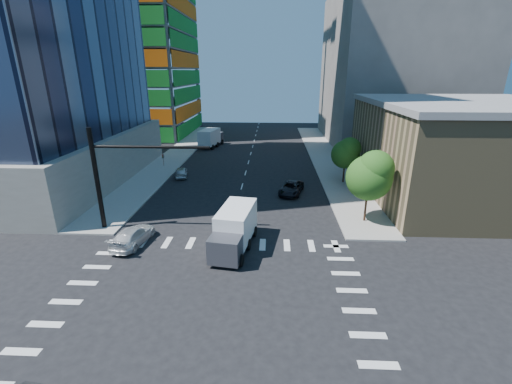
{
  "coord_description": "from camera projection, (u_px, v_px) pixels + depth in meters",
  "views": [
    {
      "loc": [
        3.63,
        -16.13,
        13.51
      ],
      "look_at": [
        2.5,
        8.0,
        4.96
      ],
      "focal_mm": 24.0,
      "sensor_mm": 36.0,
      "label": 1
    }
  ],
  "objects": [
    {
      "name": "ground",
      "position": [
        207.0,
        317.0,
        19.86
      ],
      "size": [
        160.0,
        160.0,
        0.0
      ],
      "primitive_type": "plane",
      "color": "black",
      "rests_on": "ground"
    },
    {
      "name": "road_markings",
      "position": [
        207.0,
        317.0,
        19.86
      ],
      "size": [
        20.0,
        20.0,
        0.01
      ],
      "primitive_type": "cube",
      "color": "silver",
      "rests_on": "ground"
    },
    {
      "name": "sidewalk_ne",
      "position": [
        325.0,
        157.0,
        56.95
      ],
      "size": [
        5.0,
        60.0,
        0.15
      ],
      "primitive_type": "cube",
      "color": "gray",
      "rests_on": "ground"
    },
    {
      "name": "sidewalk_nw",
      "position": [
        177.0,
        155.0,
        58.06
      ],
      "size": [
        5.0,
        60.0,
        0.15
      ],
      "primitive_type": "cube",
      "color": "gray",
      "rests_on": "ground"
    },
    {
      "name": "construction_building",
      "position": [
        125.0,
        15.0,
        71.18
      ],
      "size": [
        25.16,
        34.5,
        70.6
      ],
      "color": "gray",
      "rests_on": "ground"
    },
    {
      "name": "commercial_building",
      "position": [
        465.0,
        150.0,
        37.7
      ],
      "size": [
        20.5,
        22.5,
        10.6
      ],
      "color": "#8C7951",
      "rests_on": "ground"
    },
    {
      "name": "bg_building_ne",
      "position": [
        394.0,
        68.0,
        65.79
      ],
      "size": [
        24.0,
        30.0,
        28.0
      ],
      "primitive_type": "cube",
      "color": "#68615E",
      "rests_on": "ground"
    },
    {
      "name": "signal_mast_nw",
      "position": [
        112.0,
        170.0,
        29.3
      ],
      "size": [
        10.2,
        0.4,
        9.0
      ],
      "color": "black",
      "rests_on": "sidewalk_nw"
    },
    {
      "name": "tree_south",
      "position": [
        371.0,
        175.0,
        30.83
      ],
      "size": [
        4.16,
        4.16,
        6.82
      ],
      "color": "#382316",
      "rests_on": "sidewalk_ne"
    },
    {
      "name": "tree_north",
      "position": [
        347.0,
        153.0,
        42.35
      ],
      "size": [
        3.54,
        3.52,
        5.78
      ],
      "color": "#382316",
      "rests_on": "sidewalk_ne"
    },
    {
      "name": "car_nb_far",
      "position": [
        291.0,
        188.0,
        39.77
      ],
      "size": [
        3.43,
        5.34,
        1.37
      ],
      "primitive_type": "imported",
      "rotation": [
        0.0,
        0.0,
        -0.25
      ],
      "color": "black",
      "rests_on": "ground"
    },
    {
      "name": "car_sb_near",
      "position": [
        133.0,
        236.0,
        28.14
      ],
      "size": [
        2.71,
        5.21,
        1.44
      ],
      "primitive_type": "imported",
      "rotation": [
        0.0,
        0.0,
        3.0
      ],
      "color": "white",
      "rests_on": "ground"
    },
    {
      "name": "car_sb_mid",
      "position": [
        181.0,
        172.0,
        46.05
      ],
      "size": [
        2.32,
        4.15,
        1.33
      ],
      "primitive_type": "imported",
      "rotation": [
        0.0,
        0.0,
        3.34
      ],
      "color": "silver",
      "rests_on": "ground"
    },
    {
      "name": "box_truck_near",
      "position": [
        233.0,
        233.0,
        27.0
      ],
      "size": [
        3.5,
        6.44,
        3.21
      ],
      "rotation": [
        0.0,
        0.0,
        -0.15
      ],
      "color": "black",
      "rests_on": "ground"
    },
    {
      "name": "box_truck_far",
      "position": [
        212.0,
        139.0,
        64.51
      ],
      "size": [
        3.98,
        6.83,
        3.36
      ],
      "rotation": [
        0.0,
        0.0,
        2.94
      ],
      "color": "black",
      "rests_on": "ground"
    }
  ]
}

